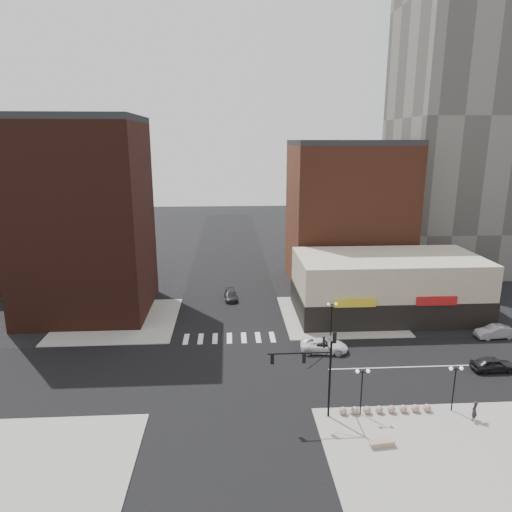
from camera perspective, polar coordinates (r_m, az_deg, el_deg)
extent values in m
plane|color=black|center=(47.58, -3.19, -14.32)|extent=(240.00, 240.00, 0.00)
cube|color=black|center=(47.58, -3.19, -14.31)|extent=(200.00, 14.00, 0.02)
cube|color=black|center=(47.58, -3.19, -14.31)|extent=(14.00, 200.00, 0.02)
cube|color=gray|center=(62.42, -16.82, -7.69)|extent=(15.00, 15.00, 0.12)
cube|color=gray|center=(62.38, 10.29, -7.30)|extent=(15.00, 15.00, 0.12)
cube|color=gray|center=(39.26, 23.09, -22.35)|extent=(18.00, 14.00, 0.12)
cube|color=gray|center=(38.38, -27.44, -23.82)|extent=(15.00, 15.00, 0.12)
cube|color=#391B12|center=(64.06, -20.74, 4.14)|extent=(16.00, 15.00, 25.00)
cube|color=#391B12|center=(83.99, -25.79, 1.33)|extent=(20.00, 18.00, 12.00)
cube|color=brown|center=(74.68, 11.36, 4.94)|extent=(18.00, 15.00, 22.00)
cube|color=beige|center=(63.36, 16.07, -3.52)|extent=(24.00, 12.00, 8.00)
cube|color=black|center=(64.08, 15.93, -5.48)|extent=(24.20, 12.20, 3.40)
cylinder|color=black|center=(39.56, 9.20, -15.06)|extent=(0.18, 0.18, 7.00)
cylinder|color=black|center=(37.94, 5.43, -12.01)|extent=(5.20, 0.11, 0.11)
cylinder|color=black|center=(38.52, 7.82, -12.82)|extent=(1.72, 0.06, 1.46)
cylinder|color=black|center=(39.72, 8.88, -10.86)|extent=(0.11, 3.00, 0.11)
cube|color=black|center=(37.86, 2.04, -12.68)|extent=(0.28, 0.18, 0.95)
sphere|color=red|center=(37.73, 2.05, -12.28)|extent=(0.16, 0.16, 0.16)
cube|color=black|center=(38.18, 6.03, -12.52)|extent=(0.28, 0.18, 0.95)
sphere|color=red|center=(38.05, 6.04, -12.11)|extent=(0.16, 0.16, 0.16)
cube|color=black|center=(41.04, 8.47, -10.60)|extent=(0.18, 0.28, 0.95)
sphere|color=red|center=(40.92, 8.49, -10.22)|extent=(0.16, 0.16, 0.16)
cube|color=black|center=(37.91, 9.81, -10.01)|extent=(0.28, 0.18, 0.95)
sphere|color=red|center=(37.79, 9.83, -9.60)|extent=(0.16, 0.16, 0.16)
cylinder|color=black|center=(41.07, 13.04, -16.30)|extent=(0.11, 0.11, 4.00)
cylinder|color=black|center=(40.15, 13.19, -13.96)|extent=(0.90, 0.06, 0.06)
sphere|color=white|center=(39.98, 12.56, -13.88)|extent=(0.32, 0.32, 0.32)
sphere|color=white|center=(40.23, 13.83, -13.78)|extent=(0.32, 0.32, 0.32)
cylinder|color=black|center=(43.88, 23.47, -15.07)|extent=(0.11, 0.11, 4.00)
cylinder|color=black|center=(43.02, 23.73, -12.85)|extent=(0.90, 0.06, 0.06)
sphere|color=white|center=(42.78, 23.19, -12.80)|extent=(0.32, 0.32, 0.32)
sphere|color=white|center=(43.18, 24.29, -12.66)|extent=(0.32, 0.32, 0.32)
cylinder|color=black|center=(55.20, 9.41, -7.88)|extent=(0.11, 0.11, 4.00)
cylinder|color=black|center=(54.52, 9.49, -6.03)|extent=(0.90, 0.06, 0.06)
sphere|color=white|center=(54.38, 9.03, -5.95)|extent=(0.32, 0.32, 0.32)
sphere|color=white|center=(54.58, 9.96, -5.91)|extent=(0.32, 0.32, 0.32)
sphere|color=gray|center=(41.57, 10.81, -18.47)|extent=(0.65, 0.65, 0.65)
sphere|color=gray|center=(41.82, 12.28, -18.33)|extent=(0.65, 0.65, 0.65)
sphere|color=gray|center=(42.10, 13.73, -18.18)|extent=(0.65, 0.65, 0.65)
sphere|color=gray|center=(42.40, 15.15, -18.03)|extent=(0.65, 0.65, 0.65)
sphere|color=gray|center=(42.72, 16.56, -17.87)|extent=(0.65, 0.65, 0.65)
sphere|color=gray|center=(43.07, 17.94, -17.70)|extent=(0.65, 0.65, 0.65)
sphere|color=gray|center=(43.44, 19.29, -17.52)|extent=(0.65, 0.65, 0.65)
sphere|color=gray|center=(43.83, 20.62, -17.34)|extent=(0.65, 0.65, 0.65)
imported|color=silver|center=(51.89, 8.50, -11.02)|extent=(5.44, 3.01, 1.44)
imported|color=black|center=(53.20, 27.53, -11.90)|extent=(4.39, 1.78, 1.49)
imported|color=#9D9DA2|center=(61.58, 27.70, -8.38)|extent=(4.70, 1.95, 1.51)
imported|color=black|center=(67.23, -3.17, -4.95)|extent=(2.10, 4.51, 1.27)
imported|color=#28262B|center=(43.84, 25.63, -17.04)|extent=(0.76, 0.71, 1.75)
cube|color=#9F856D|center=(38.76, 15.41, -21.75)|extent=(1.78, 0.67, 0.33)
cube|color=#9F856D|center=(38.63, 15.44, -21.47)|extent=(2.01, 0.81, 0.13)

